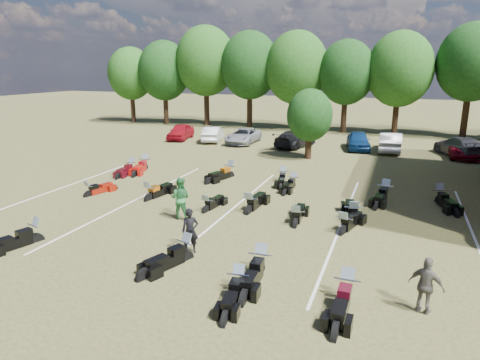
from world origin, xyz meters
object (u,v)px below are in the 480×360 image
at_px(person_black, 190,231).
at_px(car_4, 358,140).
at_px(car_0, 181,132).
at_px(motorcycle_14, 131,172).
at_px(person_green, 180,198).
at_px(person_grey, 426,286).
at_px(motorcycle_7, 89,196).
at_px(motorcycle_3, 260,274).

bearing_deg(person_black, car_4, 50.47).
bearing_deg(car_0, motorcycle_14, -85.48).
bearing_deg(motorcycle_14, person_green, -49.37).
distance_m(person_black, person_green, 3.59).
bearing_deg(person_grey, car_0, -29.99).
height_order(person_green, motorcycle_7, person_green).
relative_size(car_0, car_4, 0.97).
relative_size(person_grey, motorcycle_3, 0.64).
height_order(car_4, person_black, person_black).
distance_m(car_4, person_black, 22.43).
height_order(car_0, motorcycle_14, car_0).
relative_size(motorcycle_3, motorcycle_14, 1.09).
xyz_separation_m(person_green, motorcycle_7, (-5.95, 1.29, -0.92)).
xyz_separation_m(car_0, person_grey, (19.44, -22.86, 0.10)).
relative_size(car_0, motorcycle_3, 1.65).
relative_size(car_4, motorcycle_3, 1.70).
bearing_deg(person_green, person_black, 114.89).
height_order(car_0, motorcycle_7, car_0).
bearing_deg(car_4, person_green, -115.88).
height_order(car_0, person_grey, person_grey).
relative_size(car_0, person_green, 2.20).
relative_size(car_0, motorcycle_7, 1.97).
height_order(person_black, motorcycle_14, person_black).
xyz_separation_m(car_0, person_black, (11.86, -21.58, 0.12)).
distance_m(car_4, person_grey, 23.74).
bearing_deg(motorcycle_14, motorcycle_7, -86.18).
xyz_separation_m(person_green, motorcycle_14, (-6.87, 6.39, -0.92)).
distance_m(car_4, person_green, 19.95).
bearing_deg(motorcycle_7, person_black, 168.29).
distance_m(person_green, motorcycle_14, 9.42).
bearing_deg(motorcycle_7, motorcycle_14, -63.05).
distance_m(person_green, motorcycle_7, 6.15).
relative_size(car_0, person_grey, 2.56).
distance_m(person_grey, motorcycle_3, 4.88).
bearing_deg(car_0, person_grey, -58.97).
bearing_deg(person_grey, motorcycle_14, -13.33).
bearing_deg(motorcycle_3, person_black, 163.19).
distance_m(car_4, motorcycle_3, 22.85).
xyz_separation_m(motorcycle_7, motorcycle_14, (-0.92, 5.09, 0.00)).
relative_size(car_0, motorcycle_14, 1.79).
bearing_deg(person_black, motorcycle_7, 121.43).
bearing_deg(car_4, person_black, -108.86).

